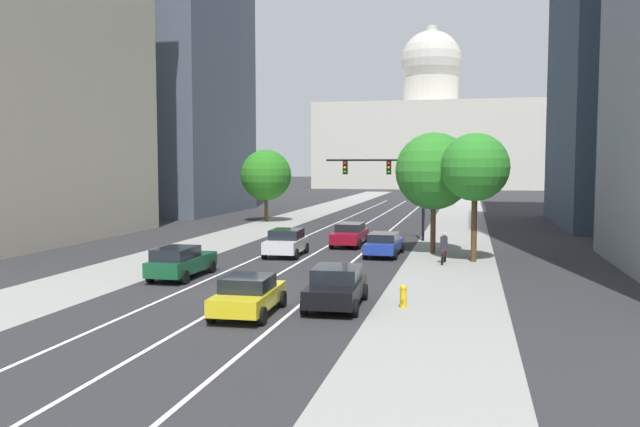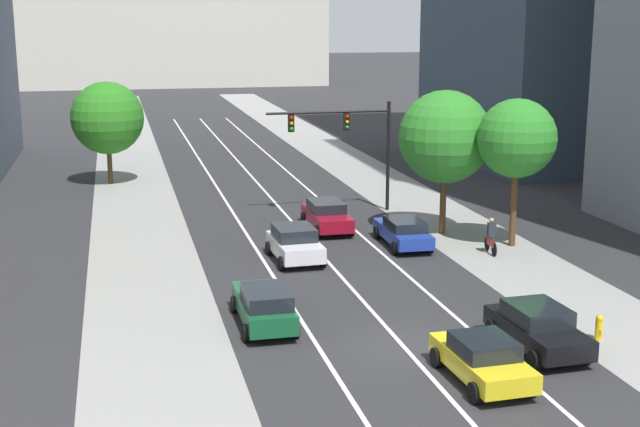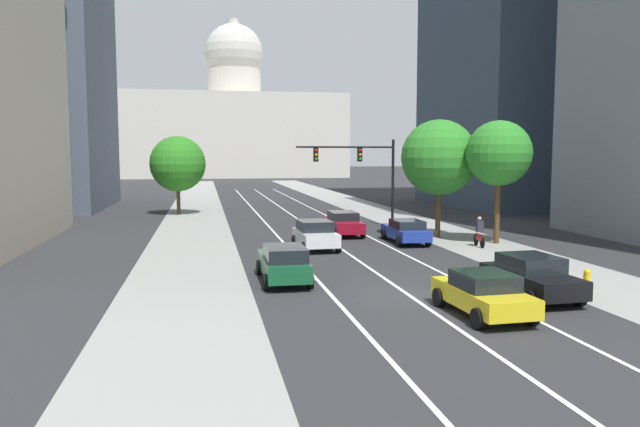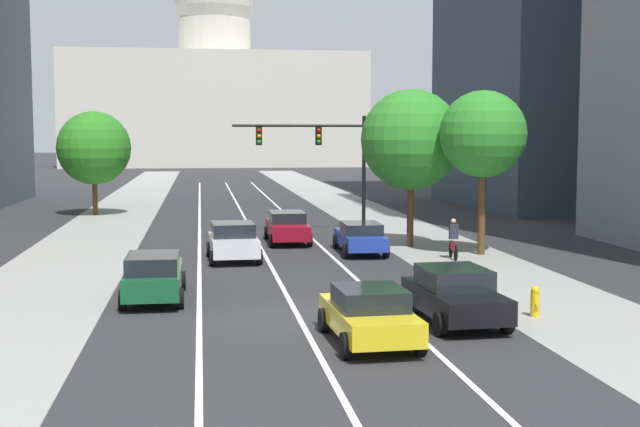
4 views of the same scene
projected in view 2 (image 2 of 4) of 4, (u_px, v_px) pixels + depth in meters
The scene contains 19 objects.
ground_plane at pixel (238, 161), 67.92m from camera, with size 400.00×400.00×0.00m, color #2B2B2D.
sidewalk_left at pixel (132, 177), 61.35m from camera, with size 4.99×130.00×0.01m, color gray.
sidewalk_right at pixel (357, 168), 64.99m from camera, with size 4.99×130.00×0.01m, color gray.
lane_stripe_left at pixel (226, 202), 53.04m from camera, with size 0.16×90.00×0.01m, color white.
lane_stripe_center at pixel (273, 200), 53.67m from camera, with size 0.16×90.00×0.01m, color white.
lane_stripe_right at pixel (318, 198), 54.30m from camera, with size 0.16×90.00×0.01m, color white.
capitol_building at pixel (165, 13), 146.60m from camera, with size 49.73×26.84×36.63m.
car_blue at pixel (403, 231), 42.73m from camera, with size 2.04×4.69×1.39m.
car_black at pixel (537, 327), 29.37m from camera, with size 2.22×4.44×1.55m.
car_yellow at pixel (483, 358), 26.83m from camera, with size 2.16×4.21×1.44m.
car_green at pixel (264, 305), 31.61m from camera, with size 1.93×4.63×1.55m.
car_white at pixel (295, 243), 40.16m from camera, with size 2.22×4.07×1.58m.
car_crimson at pixel (327, 215), 46.04m from camera, with size 2.04×4.78×1.52m.
traffic_signal_mast at pixel (350, 134), 49.43m from camera, with size 7.14×0.39×6.27m.
fire_hydrant at pixel (599, 327), 30.35m from camera, with size 0.26×0.35×0.91m.
cyclist at pixel (491, 236), 41.36m from camera, with size 0.39×1.70×1.72m.
street_tree_near_right at pixel (517, 139), 41.78m from camera, with size 3.78×3.78×7.18m.
street_tree_mid_left at pixel (107, 118), 57.98m from camera, with size 4.78×4.78×6.80m.
street_tree_mid_right at pixel (445, 137), 44.24m from camera, with size 4.70×4.70×7.38m.
Camera 2 is at (-9.17, -26.82, 10.93)m, focal length 49.43 mm.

